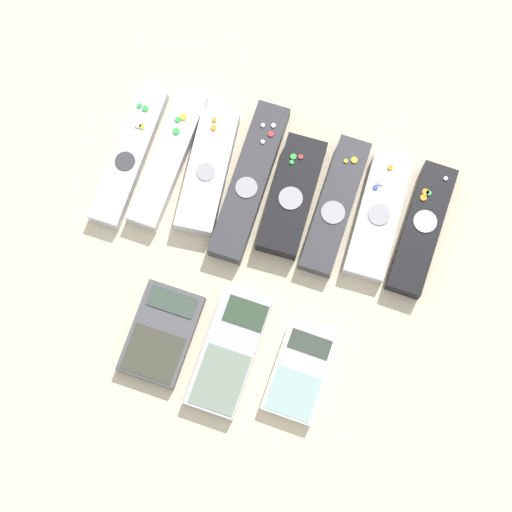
% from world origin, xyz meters
% --- Properties ---
extents(ground_plane, '(3.00, 3.00, 0.00)m').
position_xyz_m(ground_plane, '(0.00, 0.00, 0.00)').
color(ground_plane, beige).
extents(remote_0, '(0.05, 0.20, 0.02)m').
position_xyz_m(remote_0, '(-0.20, 0.12, 0.01)').
color(remote_0, silver).
rests_on(remote_0, ground_plane).
extents(remote_1, '(0.05, 0.20, 0.02)m').
position_xyz_m(remote_1, '(-0.15, 0.13, 0.01)').
color(remote_1, silver).
rests_on(remote_1, ground_plane).
extents(remote_2, '(0.06, 0.17, 0.03)m').
position_xyz_m(remote_2, '(-0.09, 0.13, 0.01)').
color(remote_2, silver).
rests_on(remote_2, ground_plane).
extents(remote_3, '(0.05, 0.22, 0.03)m').
position_xyz_m(remote_3, '(-0.04, 0.13, 0.01)').
color(remote_3, '#333338').
rests_on(remote_3, ground_plane).
extents(remote_4, '(0.05, 0.16, 0.03)m').
position_xyz_m(remote_4, '(0.02, 0.12, 0.01)').
color(remote_4, black).
rests_on(remote_4, ground_plane).
extents(remote_5, '(0.05, 0.19, 0.02)m').
position_xyz_m(remote_5, '(0.08, 0.13, 0.01)').
color(remote_5, '#333338').
rests_on(remote_5, ground_plane).
extents(remote_6, '(0.05, 0.17, 0.02)m').
position_xyz_m(remote_6, '(0.14, 0.13, 0.01)').
color(remote_6, '#B7B7BC').
rests_on(remote_6, ground_plane).
extents(remote_7, '(0.06, 0.18, 0.03)m').
position_xyz_m(remote_7, '(0.20, 0.12, 0.01)').
color(remote_7, black).
rests_on(remote_7, ground_plane).
extents(calculator_0, '(0.08, 0.12, 0.02)m').
position_xyz_m(calculator_0, '(-0.09, -0.10, 0.01)').
color(calculator_0, '#4C4C51').
rests_on(calculator_0, ground_plane).
extents(calculator_1, '(0.07, 0.16, 0.02)m').
position_xyz_m(calculator_1, '(0.00, -0.10, 0.01)').
color(calculator_1, '#B2B2B7').
rests_on(calculator_1, ground_plane).
extents(calculator_2, '(0.07, 0.12, 0.02)m').
position_xyz_m(calculator_2, '(0.09, -0.10, 0.01)').
color(calculator_2, silver).
rests_on(calculator_2, ground_plane).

